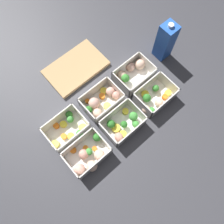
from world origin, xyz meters
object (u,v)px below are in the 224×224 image
object	(u,v)px
container_far_left	(68,129)
container_near_center	(123,124)
container_near_left	(89,156)
container_near_right	(154,98)
container_far_right	(132,73)
juice_carton	(165,41)
container_far_center	(102,102)

from	to	relation	value
container_far_left	container_near_center	bearing A→B (deg)	-36.49
container_near_left	container_near_right	bearing A→B (deg)	1.00
container_far_right	juice_carton	distance (m)	0.20
container_near_left	juice_carton	size ratio (longest dim) A/B	0.89
container_near_right	container_far_center	size ratio (longest dim) A/B	1.00
container_near_center	container_near_right	xyz separation A→B (m)	(0.18, -0.00, -0.00)
container_near_center	container_far_center	distance (m)	0.14
container_near_center	container_near_right	bearing A→B (deg)	-0.38
container_near_right	juice_carton	size ratio (longest dim) A/B	0.88
container_far_center	container_far_right	world-z (taller)	same
container_near_center	juice_carton	size ratio (longest dim) A/B	0.83
container_far_center	container_far_right	size ratio (longest dim) A/B	1.01
container_near_center	container_far_left	bearing A→B (deg)	143.51
container_near_left	container_far_center	size ratio (longest dim) A/B	1.01
container_near_center	container_far_right	xyz separation A→B (m)	(0.20, 0.15, 0.00)
container_near_right	juice_carton	distance (m)	0.26
container_near_right	container_far_center	xyz separation A→B (m)	(-0.19, 0.14, 0.00)
juice_carton	container_far_center	bearing A→B (deg)	-178.53
container_near_left	juice_carton	bearing A→B (deg)	15.01
container_near_left	juice_carton	world-z (taller)	juice_carton
container_far_left	container_far_right	distance (m)	0.39
container_near_center	container_far_center	bearing A→B (deg)	90.44
container_near_right	juice_carton	xyz separation A→B (m)	(0.20, 0.15, 0.07)
container_near_left	container_near_center	distance (m)	0.19
container_near_left	container_far_left	distance (m)	0.15
container_far_center	juice_carton	distance (m)	0.40
container_near_center	container_near_right	size ratio (longest dim) A/B	0.94
container_near_center	container_far_left	world-z (taller)	same
container_far_center	juice_carton	bearing A→B (deg)	1.47
container_far_center	container_far_right	distance (m)	0.20
container_far_left	container_far_right	bearing A→B (deg)	2.40
container_far_center	juice_carton	xyz separation A→B (m)	(0.39, 0.01, 0.07)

